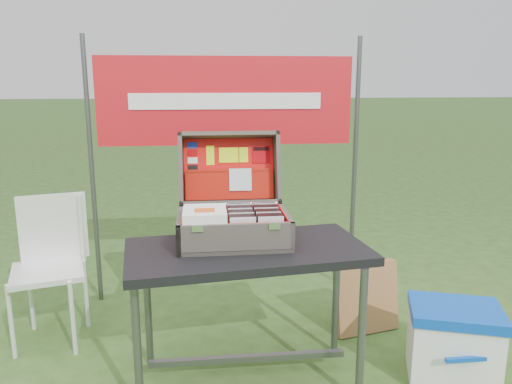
{
  "coord_description": "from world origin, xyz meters",
  "views": [
    {
      "loc": [
        -0.16,
        -2.08,
        1.43
      ],
      "look_at": [
        0.08,
        0.1,
        0.93
      ],
      "focal_mm": 35.0,
      "sensor_mm": 36.0,
      "label": 1
    }
  ],
  "objects": [
    {
      "name": "cd_right_7",
      "position": [
        0.14,
        0.16,
        0.77
      ],
      "size": [
        0.11,
        0.01,
        0.13
      ],
      "primitive_type": "cube",
      "color": "black",
      "rests_on": "suitcase_liner_floor"
    },
    {
      "name": "chair_leg_bl",
      "position": [
        -1.16,
        0.72,
        0.21
      ],
      "size": [
        0.02,
        0.02,
        0.41
      ],
      "primitive_type": "cylinder",
      "color": "silver",
      "rests_on": "ground"
    },
    {
      "name": "table_brace",
      "position": [
        0.04,
        0.07,
        0.12
      ],
      "size": [
        0.94,
        0.03,
        0.03
      ],
      "primitive_type": "cube",
      "color": "#59595B",
      "rests_on": "ground"
    },
    {
      "name": "suitcase_lid_rim_right",
      "position": [
        0.23,
        0.45,
        0.98
      ],
      "size": [
        0.02,
        0.23,
        0.39
      ],
      "primitive_type": "cube",
      "rotation": [
        -1.82,
        0.0,
        0.0
      ],
      "color": "#575046",
      "rests_on": "suitcase_lid_back"
    },
    {
      "name": "cooler",
      "position": [
        1.03,
        -0.0,
        0.19
      ],
      "size": [
        0.5,
        0.44,
        0.37
      ],
      "primitive_type": null,
      "rotation": [
        0.0,
        0.0,
        -0.32
      ],
      "color": "white",
      "rests_on": "ground"
    },
    {
      "name": "cd_right_6",
      "position": [
        0.14,
        0.14,
        0.77
      ],
      "size": [
        0.11,
        0.01,
        0.13
      ],
      "primitive_type": "cube",
      "color": "black",
      "rests_on": "suitcase_liner_floor"
    },
    {
      "name": "songbook_5",
      "position": [
        -0.15,
        0.09,
        0.85
      ],
      "size": [
        0.19,
        0.19,
        0.0
      ],
      "primitive_type": "cube",
      "color": "white",
      "rests_on": "suitcase_base_wall_front"
    },
    {
      "name": "suitcase_lid_rim_left",
      "position": [
        -0.27,
        0.45,
        0.98
      ],
      "size": [
        0.02,
        0.23,
        0.39
      ],
      "primitive_type": "cube",
      "rotation": [
        -1.82,
        0.0,
        0.0
      ],
      "color": "#575046",
      "rests_on": "suitcase_lid_back"
    },
    {
      "name": "chair_leg_br",
      "position": [
        -0.85,
        0.72,
        0.21
      ],
      "size": [
        0.02,
        0.02,
        0.41
      ],
      "primitive_type": "cylinder",
      "color": "silver",
      "rests_on": "ground"
    },
    {
      "name": "songbook_graphic",
      "position": [
        -0.15,
        0.08,
        0.86
      ],
      "size": [
        0.09,
        0.07,
        0.0
      ],
      "primitive_type": "cube",
      "color": "#D85919",
      "rests_on": "songbook_7"
    },
    {
      "name": "table_leg_br",
      "position": [
        0.52,
        0.29,
        0.32
      ],
      "size": [
        0.04,
        0.04,
        0.64
      ],
      "primitive_type": "cylinder",
      "color": "#59595B",
      "rests_on": "ground"
    },
    {
      "name": "cd_left_2",
      "position": [
        0.01,
        0.06,
        0.77
      ],
      "size": [
        0.11,
        0.01,
        0.13
      ],
      "primitive_type": "cube",
      "color": "black",
      "rests_on": "suitcase_liner_floor"
    },
    {
      "name": "table_leg_bl",
      "position": [
        -0.45,
        0.29,
        0.32
      ],
      "size": [
        0.04,
        0.04,
        0.64
      ],
      "primitive_type": "cylinder",
      "color": "#59595B",
      "rests_on": "ground"
    },
    {
      "name": "songbook_1",
      "position": [
        -0.15,
        0.09,
        0.83
      ],
      "size": [
        0.19,
        0.19,
        0.0
      ],
      "primitive_type": "cube",
      "color": "white",
      "rests_on": "suitcase_base_wall_front"
    },
    {
      "name": "suitcase_lid_back",
      "position": [
        -0.02,
        0.51,
        0.97
      ],
      "size": [
        0.52,
        0.11,
        0.36
      ],
      "primitive_type": "cube",
      "rotation": [
        -1.82,
        0.0,
        0.0
      ],
      "color": "#575046",
      "rests_on": "suitcase_base_wall_back"
    },
    {
      "name": "cardboard_box",
      "position": [
        0.76,
        0.5,
        0.2
      ],
      "size": [
        0.4,
        0.21,
        0.41
      ],
      "primitive_type": "cube",
      "rotation": [
        -0.15,
        0.0,
        0.24
      ],
      "color": "#96673D",
      "rests_on": "ground"
    },
    {
      "name": "lid_sticker_cc_d",
      "position": [
        -0.21,
        0.49,
        0.98
      ],
      "size": [
        0.05,
        0.01,
        0.03
      ],
      "primitive_type": "cube",
      "rotation": [
        -1.82,
        0.0,
        0.0
      ],
      "color": "black",
      "rests_on": "suitcase_lid_liner"
    },
    {
      "name": "chair_upright_right",
      "position": [
        -0.85,
        0.74,
        0.6
      ],
      "size": [
        0.02,
        0.02,
        0.38
      ],
      "primitive_type": "cylinder",
      "color": "silver",
      "rests_on": "chair_seat"
    },
    {
      "name": "cd_left_11",
      "position": [
        0.01,
        0.24,
        0.77
      ],
      "size": [
        0.11,
        0.01,
        0.13
      ],
      "primitive_type": "cube",
      "color": "black",
      "rests_on": "suitcase_liner_floor"
    },
    {
      "name": "suitcase_liner_wall_back",
      "position": [
        -0.02,
        0.32,
        0.76
      ],
      "size": [
        0.48,
        0.01,
        0.12
      ],
      "primitive_type": "cube",
      "color": "red",
      "rests_on": "suitcase_base_bottom"
    },
    {
      "name": "cd_right_2",
      "position": [
        0.14,
        0.06,
        0.77
      ],
      "size": [
        0.11,
        0.01,
        0.13
      ],
      "primitive_type": "cube",
      "color": "black",
      "rests_on": "suitcase_liner_floor"
    },
    {
      "name": "suitcase_lid_pocket",
      "position": [
        -0.02,
        0.46,
        0.89
      ],
      "size": [
        0.46,
        0.07,
        0.15
      ],
      "primitive_type": "cube",
      "rotation": [
        -1.82,
        0.0,
        0.0
      ],
      "color": "#9B1206",
      "rests_on": "suitcase_lid_liner"
    },
    {
      "name": "banner_post_left",
      "position": [
        -0.85,
        1.1,
        0.85
      ],
      "size": [
        0.03,
        0.03,
        1.7
      ],
      "primitive_type": "cylinder",
      "color": "#59595B",
      "rests_on": "ground"
    },
    {
      "name": "chair_leg_fr",
      "position": [
        -0.85,
        0.41,
        0.21
      ],
      "size": [
        0.02,
        0.02,
        0.41
      ],
      "primitive_type": "cylinder",
      "color": "silver",
      "rests_on": "ground"
    },
    {
      "name": "lid_sticker_cc_b",
      "position": [
        -0.21,
        0.51,
        1.06
      ],
      "size": [
        0.05,
        0.01,
        0.03
      ],
      "primitive_type": "cube",
      "rotation": [
        -1.82,
        0.0,
        0.0
      ],
      "color": "#AE0005",
      "rests_on": "suitcase_lid_liner"
    },
    {
      "name": "cd_right_0",
      "position": [
        0.14,
        0.02,
        0.77
      ],
      "size": [
        0.11,
        0.01,
        0.13
      ],
      "primitive_type": "cube",
      "color": "silver",
      "rests_on": "suitcase_liner_floor"
    },
    {
      "name": "cd_left_8",
      "position": [
        0.01,
        0.18,
        0.77
      ],
      "size": [
        0.11,
        0.01,
        0.13
      ],
      "primitive_type": "cube",
      "color": "silver",
      "rests_on": "suitcase_liner_floor"
    },
    {
      "name": "cd_left_12",
      "position": [
        0.01,
        0.26,
        0.77
      ],
      "size": [
        0.11,
        0.01,
        0.13
      ],
      "primitive_type": "cube",
      "color": "silver",
      "rests_on": "suitcase_liner_floor"
    },
    {
      "name": "cd_left_13",
      "position": [
        0.01,
        0.28,
        0.77
      ],
      "size": [
        0.11,
        0.01,
        0.13
      ],
      "primitive_type": "cube",
      "color": "black",
      "rests_on": "suitcase_liner_floor"
    },
    {
      "name": "cooler_lid",
      "position": [
        1.03,
        -0.0,
        0.35
      ],
      "size": [
        0.5,
        0.44,
        0.05
      ],
      "primitive_type": "cube",
      "rotation": [
        0.0,
        0.0,
        -0.32
      ],
      "color": "#0844B7",
      "rests_on": "cooler_body"
    },
    {
      "name": "banner",
      "position": [
        0.0,
        1.09,
        1.3
      ],
      "size": [
        1.6,
        0.02,
        0.55
      ],
      "primitive_type": "cube",
      "color": "red",
      "rests_on": "banner_post_left"
    },
    {
      "name": "cd_right_12",
      "position": [
        0.14,
        0.26,
        0.77
      ],
      "size": [
        0.11,
        0.01,
        0.13
      ],
      "primitive_type": "cube",
      "color": "silver",
      "rests_on": "suitcase_liner_floor"
    },
    {
      "name": "cd_left_3",
      "position": [
        0.01,
        0.08,
        0.77
      ],
      "size": [
        0.11,
        0.01,
        0.13
      ],
      "primitive_type": "cube",
      "color": "black",
      "rests_on": "suitcase_liner_floor"
    },
    {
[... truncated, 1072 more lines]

